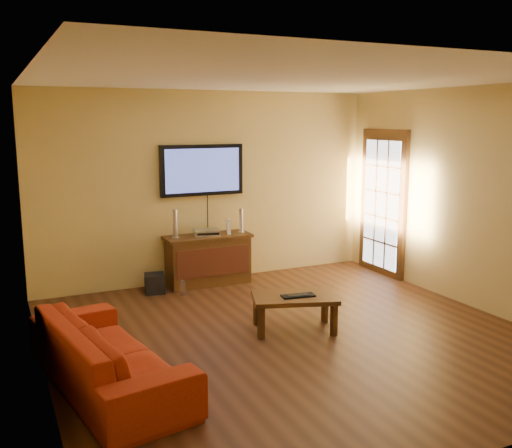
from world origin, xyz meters
TOP-DOWN VIEW (x-y plane):
  - ground_plane at (0.00, 0.00)m, footprint 5.00×5.00m
  - room_walls at (0.00, 0.62)m, footprint 5.00×5.00m
  - french_door at (2.46, 1.70)m, footprint 0.07×1.02m
  - media_console at (-0.12, 2.26)m, footprint 1.22×0.46m
  - television at (-0.12, 2.45)m, footprint 1.21×0.08m
  - coffee_table at (0.10, 0.15)m, footprint 1.03×0.81m
  - sofa at (-2.01, -0.34)m, footprint 0.94×2.13m
  - speaker_left at (-0.58, 2.28)m, footprint 0.11×0.11m
  - speaker_right at (0.40, 2.27)m, footprint 0.09×0.09m
  - av_receiver at (-0.12, 2.27)m, footprint 0.40×0.32m
  - game_console at (0.19, 2.24)m, footprint 0.08×0.15m
  - subwoofer at (-0.92, 2.16)m, footprint 0.30×0.30m
  - bottle at (-0.62, 1.89)m, footprint 0.07×0.07m
  - keyboard at (0.11, 0.09)m, footprint 0.38×0.19m

SIDE VIEW (x-z plane):
  - ground_plane at x=0.00m, z-range 0.00..0.00m
  - bottle at x=-0.62m, z-range -0.01..0.21m
  - subwoofer at x=-0.92m, z-range 0.00..0.26m
  - coffee_table at x=0.10m, z-range 0.14..0.54m
  - media_console at x=-0.12m, z-range 0.00..0.70m
  - sofa at x=-2.01m, z-range 0.00..0.81m
  - keyboard at x=0.11m, z-range 0.40..0.42m
  - av_receiver at x=-0.12m, z-range 0.70..0.78m
  - game_console at x=0.19m, z-range 0.70..0.91m
  - speaker_right at x=0.40m, z-range 0.69..1.03m
  - speaker_left at x=-0.58m, z-range 0.69..1.08m
  - french_door at x=2.46m, z-range -0.06..2.16m
  - television at x=-0.12m, z-range 1.24..1.95m
  - room_walls at x=0.00m, z-range -0.81..4.19m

